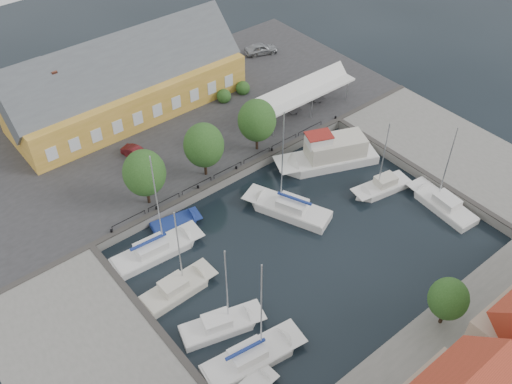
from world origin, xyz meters
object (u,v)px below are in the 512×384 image
warehouse (120,85)px  west_boat_d (251,358)px  launch_nw (175,224)px  center_sailboat (289,210)px  west_boat_a (156,252)px  east_boat_b (382,188)px  car_red (137,153)px  east_boat_c (443,206)px  car_silver (261,49)px  west_boat_b (177,290)px  west_boat_c (220,327)px  tent_canopy (302,92)px  trawler (330,156)px

warehouse → west_boat_d: (-9.24, -36.36, -4.16)m
warehouse → launch_nw: bearing=-105.8°
center_sailboat → west_boat_a: center_sailboat is taller
launch_nw → east_boat_b: bearing=-25.4°
car_red → east_boat_c: bearing=-73.8°
car_silver → west_boat_d: (-31.11, -36.64, -1.52)m
west_boat_b → west_boat_c: (0.70, -5.49, 0.00)m
tent_canopy → west_boat_b: (-26.67, -13.07, -3.42)m
center_sailboat → trawler: (8.85, 3.13, 0.65)m
tent_canopy → launch_nw: size_ratio=2.67×
west_boat_c → east_boat_c: bearing=-5.5°
west_boat_c → west_boat_d: west_boat_d is taller
east_boat_c → east_boat_b: bearing=115.0°
tent_canopy → east_boat_c: bearing=-89.1°
warehouse → east_boat_b: size_ratio=3.05×
car_red → trawler: bearing=-60.8°
warehouse → tent_canopy: size_ratio=2.04×
car_silver → east_boat_c: east_boat_c is taller
east_boat_b → west_boat_d: (-23.50, -7.15, 0.01)m
warehouse → west_boat_b: (-10.07, -26.92, -4.17)m
car_red → west_boat_d: 27.84m
warehouse → tent_canopy: warehouse is taller
car_silver → warehouse: bearing=111.5°
center_sailboat → west_boat_a: bearing=164.6°
east_boat_c → west_boat_d: bearing=-176.9°
trawler → west_boat_d: bearing=-148.1°
tent_canopy → west_boat_d: size_ratio=1.21×
west_boat_b → west_boat_d: 9.47m
west_boat_a → west_boat_c: bearing=-91.2°
east_boat_c → west_boat_c: (-26.31, 2.53, 0.00)m
tent_canopy → car_silver: size_ratio=3.03×
launch_nw → west_boat_c: bearing=-106.6°
trawler → launch_nw: (-18.71, 2.66, -0.93)m
center_sailboat → east_boat_b: (10.00, -3.64, -0.10)m
warehouse → tent_canopy: bearing=-39.9°
warehouse → west_boat_a: (-9.15, -21.86, -4.16)m
car_red → center_sailboat: (7.84, -16.43, -1.23)m
west_boat_a → west_boat_b: bearing=-100.3°
east_boat_c → car_silver: bearing=82.0°
east_boat_c → west_boat_d: west_boat_d is taller
west_boat_b → car_red: bearing=69.9°
west_boat_d → west_boat_b: bearing=95.0°
center_sailboat → trawler: center_sailboat is taller
east_boat_b → center_sailboat: bearing=160.0°
west_boat_a → launch_nw: west_boat_a is taller
warehouse → west_boat_d: west_boat_d is taller
car_red → car_silver: bearing=-1.9°
west_boat_b → west_boat_a: bearing=79.7°
warehouse → east_boat_c: bearing=-64.1°
warehouse → launch_nw: warehouse is taller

